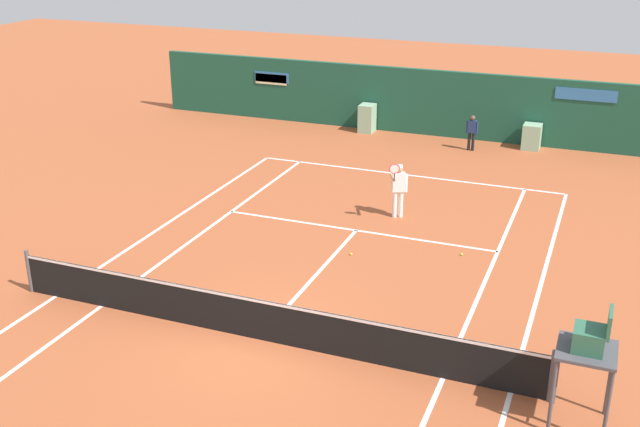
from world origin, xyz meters
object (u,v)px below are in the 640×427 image
(tennis_ball_near_service_line, at_px, (462,254))
(umpire_chair, at_px, (588,348))
(player_on_baseline, at_px, (398,186))
(ball_kid_centre_post, at_px, (472,130))
(tennis_ball_by_sideline, at_px, (393,182))
(tennis_ball_mid_court, at_px, (351,254))

(tennis_ball_near_service_line, bearing_deg, umpire_chair, -61.71)
(player_on_baseline, height_order, ball_kid_centre_post, player_on_baseline)
(tennis_ball_by_sideline, xyz_separation_m, tennis_ball_mid_court, (0.63, -5.98, 0.00))
(tennis_ball_by_sideline, height_order, tennis_ball_near_service_line, same)
(tennis_ball_by_sideline, bearing_deg, tennis_ball_near_service_line, -55.80)
(player_on_baseline, height_order, tennis_ball_mid_court, player_on_baseline)
(umpire_chair, relative_size, tennis_ball_near_service_line, 34.03)
(tennis_ball_mid_court, bearing_deg, ball_kid_centre_post, 84.37)
(tennis_ball_by_sideline, xyz_separation_m, tennis_ball_near_service_line, (3.35, -4.93, 0.00))
(umpire_chair, height_order, player_on_baseline, umpire_chair)
(player_on_baseline, height_order, tennis_ball_by_sideline, player_on_baseline)
(umpire_chair, xyz_separation_m, tennis_ball_near_service_line, (-3.40, 6.31, -1.50))
(tennis_ball_mid_court, bearing_deg, tennis_ball_near_service_line, 21.20)
(tennis_ball_by_sideline, relative_size, tennis_ball_mid_court, 1.00)
(umpire_chair, distance_m, player_on_baseline, 10.12)
(player_on_baseline, xyz_separation_m, ball_kid_centre_post, (0.67, 7.61, -0.20))
(tennis_ball_by_sideline, bearing_deg, ball_kid_centre_post, 70.27)
(umpire_chair, height_order, tennis_ball_near_service_line, umpire_chair)
(player_on_baseline, relative_size, tennis_ball_near_service_line, 27.14)
(umpire_chair, bearing_deg, tennis_ball_mid_court, 49.34)
(umpire_chair, bearing_deg, player_on_baseline, 34.64)
(tennis_ball_by_sideline, distance_m, tennis_ball_near_service_line, 5.96)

